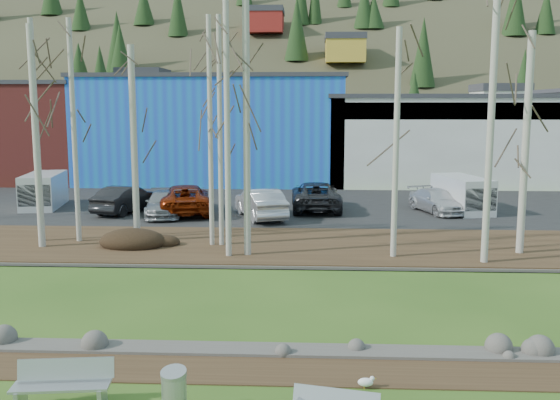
# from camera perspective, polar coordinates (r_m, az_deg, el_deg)

# --- Properties ---
(dirt_strip) EXTENTS (80.00, 1.80, 0.03)m
(dirt_strip) POSITION_cam_1_polar(r_m,az_deg,el_deg) (14.84, -3.64, -15.08)
(dirt_strip) COLOR #382616
(dirt_strip) RESTS_ON ground
(near_bank_rocks) EXTENTS (80.00, 0.80, 0.50)m
(near_bank_rocks) POSITION_cam_1_polar(r_m,az_deg,el_deg) (15.76, -3.22, -13.67)
(near_bank_rocks) COLOR #47423D
(near_bank_rocks) RESTS_ON ground
(river) EXTENTS (80.00, 8.00, 0.90)m
(river) POSITION_cam_1_polar(r_m,az_deg,el_deg) (19.60, -1.96, -9.13)
(river) COLOR #142031
(river) RESTS_ON ground
(far_bank_rocks) EXTENTS (80.00, 0.80, 0.46)m
(far_bank_rocks) POSITION_cam_1_polar(r_m,az_deg,el_deg) (23.53, -1.14, -6.09)
(far_bank_rocks) COLOR #47423D
(far_bank_rocks) RESTS_ON ground
(far_bank) EXTENTS (80.00, 7.00, 0.15)m
(far_bank) POSITION_cam_1_polar(r_m,az_deg,el_deg) (26.61, -0.67, -4.19)
(far_bank) COLOR #382616
(far_bank) RESTS_ON ground
(parking_lot) EXTENTS (80.00, 14.00, 0.14)m
(parking_lot) POSITION_cam_1_polar(r_m,az_deg,el_deg) (36.91, 0.31, -0.58)
(parking_lot) COLOR black
(parking_lot) RESTS_ON ground
(building_brick) EXTENTS (16.32, 12.24, 7.80)m
(building_brick) POSITION_cam_1_polar(r_m,az_deg,el_deg) (56.55, -24.24, 5.78)
(building_brick) COLOR maroon
(building_brick) RESTS_ON ground
(building_blue) EXTENTS (20.40, 12.24, 8.30)m
(building_blue) POSITION_cam_1_polar(r_m,az_deg,el_deg) (51.00, -5.80, 6.54)
(building_blue) COLOR blue
(building_blue) RESTS_ON ground
(building_white) EXTENTS (18.36, 12.24, 6.80)m
(building_white) POSITION_cam_1_polar(r_m,az_deg,el_deg) (51.52, 14.52, 5.50)
(building_white) COLOR beige
(building_white) RESTS_ON ground
(hillside) EXTENTS (160.00, 72.00, 35.00)m
(hillside) POSITION_cam_1_polar(r_m,az_deg,el_deg) (96.11, 1.88, 15.52)
(hillside) COLOR #322E1C
(hillside) RESTS_ON ground
(bench_intact) EXTENTS (1.96, 0.80, 0.95)m
(bench_intact) POSITION_cam_1_polar(r_m,az_deg,el_deg) (13.65, -19.25, -15.64)
(bench_intact) COLOR #ABAEB0
(bench_intact) RESTS_ON ground
(litter_bin) EXTENTS (0.56, 0.56, 0.84)m
(litter_bin) POSITION_cam_1_polar(r_m,az_deg,el_deg) (12.86, -9.65, -17.10)
(litter_bin) COLOR #ABAEB0
(litter_bin) RESTS_ON ground
(seagull) EXTENTS (0.40, 0.18, 0.28)m
(seagull) POSITION_cam_1_polar(r_m,az_deg,el_deg) (13.94, 7.88, -16.14)
(seagull) COLOR gold
(seagull) RESTS_ON ground
(dirt_mound) EXTENTS (2.76, 1.95, 0.54)m
(dirt_mound) POSITION_cam_1_polar(r_m,az_deg,el_deg) (26.86, -13.34, -3.55)
(dirt_mound) COLOR black
(dirt_mound) RESTS_ON far_bank
(birch_0) EXTENTS (0.28, 0.28, 9.05)m
(birch_0) POSITION_cam_1_polar(r_m,az_deg,el_deg) (27.37, -21.41, 5.31)
(birch_0) COLOR beige
(birch_0) RESTS_ON far_bank
(birch_1) EXTENTS (0.21, 0.21, 9.43)m
(birch_1) POSITION_cam_1_polar(r_m,az_deg,el_deg) (28.60, -21.38, 5.81)
(birch_1) COLOR beige
(birch_1) RESTS_ON far_bank
(birch_2) EXTENTS (0.28, 0.28, 8.33)m
(birch_2) POSITION_cam_1_polar(r_m,az_deg,el_deg) (27.22, -13.20, 4.90)
(birch_2) COLOR beige
(birch_2) RESTS_ON far_bank
(birch_3) EXTENTS (0.23, 0.23, 10.87)m
(birch_3) POSITION_cam_1_polar(r_m,az_deg,el_deg) (23.95, -4.86, 7.66)
(birch_3) COLOR beige
(birch_3) RESTS_ON far_bank
(birch_4) EXTENTS (0.27, 0.27, 9.84)m
(birch_4) POSITION_cam_1_polar(r_m,az_deg,el_deg) (24.12, -3.07, 6.46)
(birch_4) COLOR beige
(birch_4) RESTS_ON far_bank
(birch_5) EXTENTS (0.20, 0.20, 9.45)m
(birch_5) POSITION_cam_1_polar(r_m,az_deg,el_deg) (25.96, -5.50, 6.16)
(birch_5) COLOR beige
(birch_5) RESTS_ON far_bank
(birch_6) EXTENTS (0.23, 0.23, 8.72)m
(birch_6) POSITION_cam_1_polar(r_m,az_deg,el_deg) (24.20, 10.58, 5.00)
(birch_6) COLOR beige
(birch_6) RESTS_ON far_bank
(birch_7) EXTENTS (0.26, 0.26, 11.05)m
(birch_7) POSITION_cam_1_polar(r_m,az_deg,el_deg) (24.12, 18.76, 7.46)
(birch_7) COLOR beige
(birch_7) RESTS_ON far_bank
(birch_8) EXTENTS (0.29, 0.29, 8.65)m
(birch_8) POSITION_cam_1_polar(r_m,az_deg,el_deg) (26.23, 21.55, 4.75)
(birch_8) COLOR beige
(birch_8) RESTS_ON far_bank
(birch_10) EXTENTS (0.20, 0.20, 9.45)m
(birch_10) POSITION_cam_1_polar(r_m,az_deg,el_deg) (26.03, -6.39, 6.15)
(birch_10) COLOR beige
(birch_10) RESTS_ON far_bank
(birch_11) EXTENTS (0.21, 0.21, 9.43)m
(birch_11) POSITION_cam_1_polar(r_m,az_deg,el_deg) (27.98, -18.32, 5.92)
(birch_11) COLOR beige
(birch_11) RESTS_ON far_bank
(car_0) EXTENTS (2.84, 4.77, 1.49)m
(car_0) POSITION_cam_1_polar(r_m,az_deg,el_deg) (35.31, -13.92, 0.08)
(car_0) COLOR black
(car_0) RESTS_ON parking_lot
(car_1) EXTENTS (3.76, 6.10, 1.58)m
(car_1) POSITION_cam_1_polar(r_m,az_deg,el_deg) (34.45, -8.67, 0.11)
(car_1) COLOR maroon
(car_1) RESTS_ON parking_lot
(car_2) EXTENTS (2.62, 4.73, 1.30)m
(car_2) POSITION_cam_1_polar(r_m,az_deg,el_deg) (33.81, -10.62, -0.35)
(car_2) COLOR gray
(car_2) RESTS_ON parking_lot
(car_3) EXTENTS (3.21, 5.06, 1.58)m
(car_3) POSITION_cam_1_polar(r_m,az_deg,el_deg) (32.52, -1.79, -0.31)
(car_3) COLOR #B8B7BA
(car_3) RESTS_ON parking_lot
(car_4) EXTENTS (2.85, 5.81, 1.59)m
(car_4) POSITION_cam_1_polar(r_m,az_deg,el_deg) (35.24, 3.29, 0.39)
(car_4) COLOR #29282B
(car_4) RESTS_ON parking_lot
(car_5) EXTENTS (3.03, 4.72, 1.27)m
(car_5) POSITION_cam_1_polar(r_m,az_deg,el_deg) (35.43, 14.17, -0.08)
(car_5) COLOR silver
(car_5) RESTS_ON parking_lot
(van_white) EXTENTS (2.77, 4.71, 1.93)m
(van_white) POSITION_cam_1_polar(r_m,az_deg,el_deg) (35.95, 16.43, 0.49)
(van_white) COLOR silver
(van_white) RESTS_ON parking_lot
(van_grey) EXTENTS (2.59, 4.68, 1.94)m
(van_grey) POSITION_cam_1_polar(r_m,az_deg,el_deg) (38.50, -20.84, 0.80)
(van_grey) COLOR silver
(van_grey) RESTS_ON parking_lot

